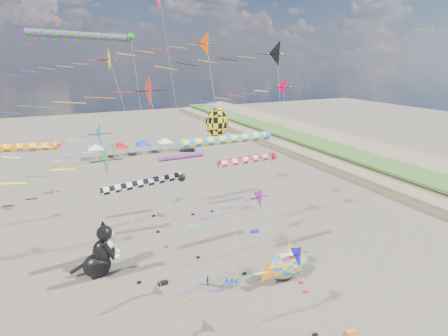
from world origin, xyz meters
name	(u,v)px	position (x,y,z in m)	size (l,w,h in m)	color
delta_kite_0	(267,90)	(9.93, 18.98, 17.05)	(12.85, 2.25, 18.51)	#C50638
delta_kite_1	(115,149)	(-6.41, 27.18, 9.87)	(10.08, 1.93, 11.19)	#1FB9CA
delta_kite_2	(95,170)	(-10.54, 4.75, 14.29)	(11.90, 2.15, 15.69)	green
delta_kite_3	(124,95)	(-7.90, 8.65, 18.14)	(13.61, 2.57, 19.72)	red
delta_kite_5	(266,204)	(1.67, 5.31, 9.67)	(9.66, 1.86, 10.94)	#832091
delta_kite_6	(204,46)	(-0.58, 12.02, 21.43)	(10.95, 2.29, 22.89)	#FD4A05
delta_kite_7	(87,138)	(-10.27, 13.25, 14.43)	(8.89, 2.10, 15.78)	blue
delta_kite_8	(43,200)	(-14.48, 19.18, 7.69)	(9.55, 1.60, 8.91)	#FF3408
delta_kite_9	(103,62)	(-7.81, 18.58, 20.14)	(11.86, 2.30, 21.59)	yellow
delta_kite_10	(285,268)	(0.46, 0.79, 6.92)	(8.57, 1.80, 8.19)	#1411CA
delta_kite_11	(265,56)	(5.86, 12.99, 20.69)	(13.88, 2.61, 22.29)	black
windsock_0	(16,148)	(-15.96, 19.94, 12.72)	(9.25, 0.78, 13.17)	#F34E14
windsock_1	(86,37)	(-8.72, 22.46, 22.47)	(11.22, 0.81, 22.97)	#167D1B
windsock_2	(229,140)	(0.07, 8.76, 14.20)	(9.56, 0.76, 14.64)	blue
windsock_3	(147,183)	(-5.41, 14.94, 9.35)	(9.31, 0.81, 9.79)	black
windsock_4	(250,160)	(2.47, 9.37, 12.03)	(7.08, 0.67, 12.47)	red
windsock_5	(183,157)	(1.64, 25.15, 8.46)	(7.29, 0.71, 8.88)	red
angelfish_kite	(215,124)	(0.39, 12.14, 14.89)	(3.74, 3.02, 16.34)	yellow
cat_inflatable	(99,249)	(-10.24, 16.48, 2.75)	(4.08, 2.04, 5.51)	black
fish_inflatable	(287,264)	(5.74, 7.62, 1.82)	(5.93, 2.54, 4.06)	blue
person_adult	(227,279)	(0.13, 9.17, 0.89)	(0.65, 0.43, 1.79)	gray
child_green	(232,283)	(0.46, 8.68, 0.60)	(0.58, 0.45, 1.20)	#278E53
child_blue	(208,280)	(-1.39, 10.19, 0.51)	(0.59, 0.25, 1.01)	#263BA0
kite_bag_0	(163,283)	(-5.17, 12.08, 0.15)	(0.90, 0.44, 0.30)	black
kite_bag_1	(255,231)	(7.92, 17.35, 0.15)	(0.90, 0.44, 0.30)	#131EBE
kite_bag_2	(351,332)	(6.35, -0.22, 0.15)	(0.90, 0.44, 0.30)	orange
tent_row	(131,141)	(1.50, 60.00, 3.15)	(19.20, 4.20, 3.80)	white
parked_car	(187,149)	(13.65, 58.00, 0.61)	(1.45, 3.59, 1.22)	#26262D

